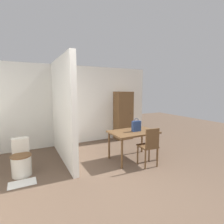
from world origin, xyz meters
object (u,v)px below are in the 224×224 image
wooden_chair (149,145)px  handbag (136,126)px  dining_table (133,134)px  toilet (21,160)px  wooden_cabinet (123,115)px

wooden_chair → handbag: (-0.03, 0.47, 0.36)m
handbag → dining_table: bearing=157.5°
wooden_chair → handbag: 0.60m
wooden_chair → handbag: handbag is taller
wooden_chair → toilet: (-2.60, 0.93, -0.20)m
handbag → wooden_cabinet: (0.68, 1.75, -0.02)m
dining_table → wooden_cabinet: 1.89m
dining_table → toilet: bearing=170.4°
wooden_chair → wooden_cabinet: wooden_cabinet is taller
wooden_chair → handbag: bearing=98.2°
wooden_chair → wooden_cabinet: bearing=78.3°
dining_table → toilet: size_ratio=1.58×
dining_table → wooden_chair: bearing=-79.1°
wooden_chair → wooden_cabinet: size_ratio=0.54×
toilet → dining_table: bearing=-9.6°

